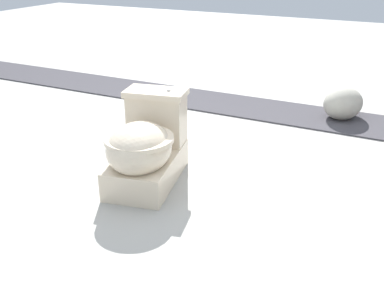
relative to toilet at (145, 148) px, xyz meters
name	(u,v)px	position (x,y,z in m)	size (l,w,h in m)	color
ground_plane	(163,168)	(-0.19, 0.00, -0.22)	(14.00, 14.00, 0.00)	#A8A59E
gravel_strip	(295,114)	(-1.55, 0.50, -0.21)	(0.56, 8.00, 0.01)	#423F44
toilet	(145,148)	(0.00, 0.00, 0.00)	(0.69, 0.49, 0.52)	beige
boulder_near	(343,103)	(-1.63, 0.87, -0.09)	(0.37, 0.29, 0.26)	#ADA899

